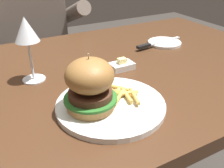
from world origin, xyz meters
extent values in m
cube|color=#472B19|center=(0.00, 0.00, 0.72)|extent=(1.34, 0.79, 0.04)
cylinder|color=#472B19|center=(0.61, 0.34, 0.35)|extent=(0.06, 0.06, 0.70)
cylinder|color=white|center=(-0.07, -0.19, 0.75)|extent=(0.26, 0.26, 0.01)
cylinder|color=#B78447|center=(-0.12, -0.19, 0.77)|extent=(0.11, 0.11, 0.02)
cylinder|color=#2D7028|center=(-0.12, -0.19, 0.78)|extent=(0.12, 0.12, 0.01)
cylinder|color=#4C2D1E|center=(-0.12, -0.19, 0.79)|extent=(0.10, 0.10, 0.02)
ellipsoid|color=#9C6A35|center=(-0.12, -0.19, 0.84)|extent=(0.11, 0.11, 0.08)
cylinder|color=#CCB78C|center=(-0.12, -0.19, 0.86)|extent=(0.00, 0.00, 0.05)
cylinder|color=#EABC5B|center=(-0.02, -0.18, 0.76)|extent=(0.04, 0.05, 0.01)
cylinder|color=gold|center=(-0.05, -0.15, 0.76)|extent=(0.02, 0.07, 0.01)
cylinder|color=gold|center=(-0.03, -0.18, 0.76)|extent=(0.05, 0.05, 0.01)
cylinder|color=#E0B251|center=(-0.01, -0.21, 0.76)|extent=(0.03, 0.07, 0.01)
cylinder|color=#E0B251|center=(-0.05, -0.20, 0.77)|extent=(0.06, 0.05, 0.01)
cylinder|color=#EABC5B|center=(-0.03, -0.20, 0.76)|extent=(0.02, 0.06, 0.01)
cylinder|color=#E0B251|center=(-0.02, -0.15, 0.76)|extent=(0.04, 0.05, 0.01)
cylinder|color=#EABC5B|center=(-0.05, -0.17, 0.76)|extent=(0.06, 0.05, 0.01)
cylinder|color=#E0B251|center=(-0.02, -0.19, 0.76)|extent=(0.05, 0.02, 0.01)
cylinder|color=silver|center=(-0.20, 0.03, 0.74)|extent=(0.06, 0.06, 0.00)
cylinder|color=silver|center=(-0.20, 0.03, 0.80)|extent=(0.01, 0.01, 0.11)
cone|color=silver|center=(-0.20, 0.03, 0.89)|extent=(0.07, 0.07, 0.07)
cylinder|color=white|center=(0.33, 0.10, 0.74)|extent=(0.13, 0.13, 0.01)
cube|color=silver|center=(0.33, 0.10, 0.75)|extent=(0.16, 0.03, 0.00)
cube|color=black|center=(0.22, 0.08, 0.76)|extent=(0.06, 0.02, 0.01)
cube|color=white|center=(0.06, -0.02, 0.75)|extent=(0.07, 0.05, 0.02)
cube|color=#F4E58C|center=(0.06, -0.02, 0.77)|extent=(0.03, 0.02, 0.02)
cube|color=#282833|center=(-0.09, 0.68, 0.23)|extent=(0.30, 0.22, 0.46)
cube|color=#72665B|center=(-0.09, 0.68, 0.72)|extent=(0.36, 0.20, 0.52)
cylinder|color=#72665B|center=(0.13, 0.60, 0.78)|extent=(0.07, 0.34, 0.18)
camera|label=1|loc=(-0.30, -0.63, 1.08)|focal=40.00mm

